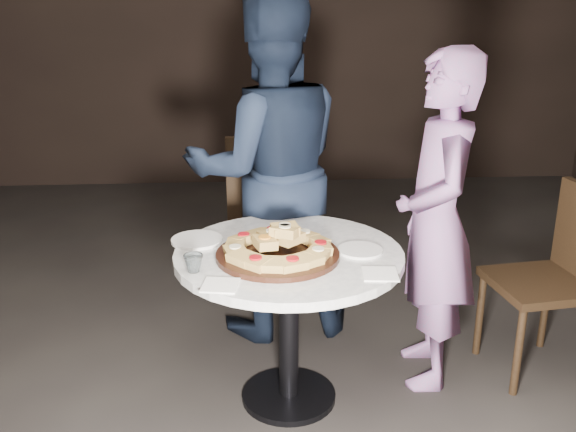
{
  "coord_description": "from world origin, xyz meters",
  "views": [
    {
      "loc": [
        -0.1,
        -2.25,
        1.64
      ],
      "look_at": [
        0.05,
        0.15,
        0.81
      ],
      "focal_mm": 40.0,
      "sensor_mm": 36.0,
      "label": 1
    }
  ],
  "objects": [
    {
      "name": "diner_teal",
      "position": [
        0.69,
        0.26,
        0.73
      ],
      "size": [
        0.39,
        0.56,
        1.46
      ],
      "primitive_type": "imported",
      "rotation": [
        0.0,
        0.0,
        -1.65
      ],
      "color": "#855E94",
      "rests_on": "ground"
    },
    {
      "name": "water_glass",
      "position": [
        -0.31,
        -0.08,
        0.72
      ],
      "size": [
        0.1,
        0.1,
        0.07
      ],
      "primitive_type": "imported",
      "rotation": [
        0.0,
        0.0,
        0.44
      ],
      "color": "silver",
      "rests_on": "table"
    },
    {
      "name": "table",
      "position": [
        0.05,
        0.1,
        0.56
      ],
      "size": [
        0.98,
        0.98,
        0.68
      ],
      "rotation": [
        0.0,
        0.0,
        0.08
      ],
      "color": "black",
      "rests_on": "ground"
    },
    {
      "name": "chair_far",
      "position": [
        -0.0,
        1.21,
        0.54
      ],
      "size": [
        0.44,
        0.46,
        0.93
      ],
      "rotation": [
        0.0,
        0.0,
        3.15
      ],
      "color": "black",
      "rests_on": "ground"
    },
    {
      "name": "diner_navy",
      "position": [
        -0.0,
        0.75,
        0.84
      ],
      "size": [
        0.9,
        0.75,
        1.68
      ],
      "primitive_type": "imported",
      "rotation": [
        0.0,
        0.0,
        3.29
      ],
      "color": "black",
      "rests_on": "ground"
    },
    {
      "name": "plate_right",
      "position": [
        0.33,
        0.08,
        0.69
      ],
      "size": [
        0.23,
        0.23,
        0.01
      ],
      "primitive_type": "cylinder",
      "rotation": [
        0.0,
        0.0,
        0.37
      ],
      "color": "white",
      "rests_on": "table"
    },
    {
      "name": "floor",
      "position": [
        0.0,
        0.0,
        0.0
      ],
      "size": [
        7.0,
        7.0,
        0.0
      ],
      "primitive_type": "plane",
      "color": "black",
      "rests_on": "ground"
    },
    {
      "name": "plate_left",
      "position": [
        -0.32,
        0.23,
        0.69
      ],
      "size": [
        0.26,
        0.26,
        0.01
      ],
      "primitive_type": "cylinder",
      "rotation": [
        0.0,
        0.0,
        0.29
      ],
      "color": "white",
      "rests_on": "table"
    },
    {
      "name": "focaccia_pile",
      "position": [
        0.01,
        0.04,
        0.73
      ],
      "size": [
        0.43,
        0.43,
        0.11
      ],
      "rotation": [
        0.0,
        0.0,
        -0.03
      ],
      "color": "#B48D45",
      "rests_on": "serving_board"
    },
    {
      "name": "chair_right",
      "position": [
        1.26,
        0.27,
        0.49
      ],
      "size": [
        0.47,
        0.45,
        0.86
      ],
      "rotation": [
        0.0,
        0.0,
        -1.44
      ],
      "color": "black",
      "rests_on": "ground"
    },
    {
      "name": "napkin_far",
      "position": [
        0.37,
        -0.15,
        0.69
      ],
      "size": [
        0.14,
        0.14,
        0.01
      ],
      "primitive_type": "cube",
      "rotation": [
        0.0,
        0.0,
        -0.1
      ],
      "color": "white",
      "rests_on": "table"
    },
    {
      "name": "serving_board",
      "position": [
        0.01,
        0.04,
        0.69
      ],
      "size": [
        0.55,
        0.55,
        0.02
      ],
      "primitive_type": "cylinder",
      "rotation": [
        0.0,
        0.0,
        0.16
      ],
      "color": "black",
      "rests_on": "table"
    },
    {
      "name": "napkin_near",
      "position": [
        -0.21,
        -0.21,
        0.69
      ],
      "size": [
        0.14,
        0.14,
        0.01
      ],
      "primitive_type": "cube",
      "rotation": [
        0.0,
        0.0,
        -0.15
      ],
      "color": "white",
      "rests_on": "table"
    }
  ]
}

